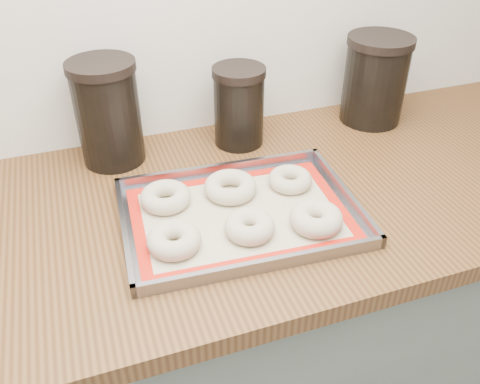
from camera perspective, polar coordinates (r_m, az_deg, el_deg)
name	(u,v)px	position (r m, az deg, el deg)	size (l,w,h in m)	color
cabinet	(289,327)	(1.43, 5.53, -14.85)	(3.00, 0.65, 0.86)	slate
countertop	(300,191)	(1.12, 6.80, 0.09)	(3.06, 0.68, 0.04)	brown
baking_tray	(240,214)	(1.00, 0.00, -2.47)	(0.48, 0.36, 0.03)	gray
baking_mat	(240,215)	(1.01, 0.00, -2.56)	(0.44, 0.32, 0.00)	#C6B793
bagel_front_left	(174,240)	(0.93, -7.41, -5.37)	(0.10, 0.10, 0.04)	beige
bagel_front_mid	(250,226)	(0.95, 1.09, -3.89)	(0.09, 0.09, 0.04)	beige
bagel_front_right	(316,219)	(0.98, 8.55, -2.97)	(0.10, 0.10, 0.04)	beige
bagel_back_left	(165,197)	(1.04, -8.37, -0.57)	(0.10, 0.10, 0.04)	beige
bagel_back_mid	(230,187)	(1.05, -1.09, 0.57)	(0.11, 0.11, 0.04)	beige
bagel_back_right	(290,179)	(1.08, 5.65, 1.41)	(0.09, 0.09, 0.03)	beige
canister_left	(108,113)	(1.17, -14.61, 8.62)	(0.15, 0.15, 0.24)	black
canister_mid	(239,106)	(1.22, -0.13, 9.63)	(0.12, 0.12, 0.19)	black
canister_right	(375,79)	(1.37, 14.93, 12.11)	(0.16, 0.16, 0.22)	black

